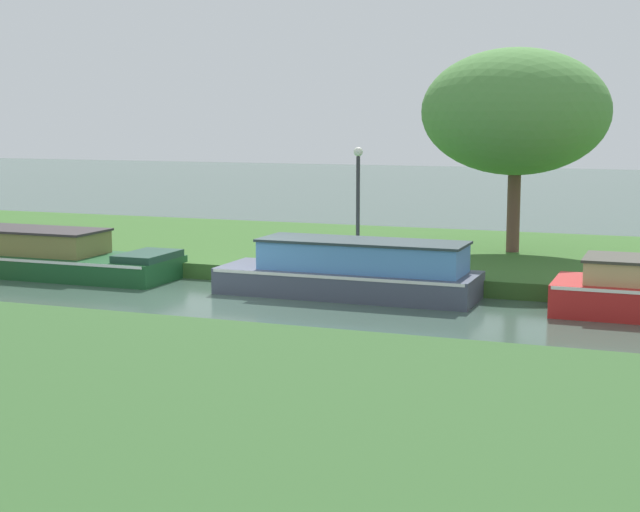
# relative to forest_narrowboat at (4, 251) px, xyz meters

# --- Properties ---
(ground_plane) EXTENTS (120.00, 120.00, 0.00)m
(ground_plane) POSITION_rel_forest_narrowboat_xyz_m (7.31, -1.20, -0.56)
(ground_plane) COLOR #3C5447
(riverbank_far) EXTENTS (72.00, 10.00, 0.40)m
(riverbank_far) POSITION_rel_forest_narrowboat_xyz_m (7.31, 5.80, -0.36)
(riverbank_far) COLOR #356127
(riverbank_far) RESTS_ON ground_plane
(forest_narrowboat) EXTENTS (9.44, 2.16, 1.76)m
(forest_narrowboat) POSITION_rel_forest_narrowboat_xyz_m (0.00, 0.00, 0.00)
(forest_narrowboat) COLOR #1A5028
(forest_narrowboat) RESTS_ON ground_plane
(slate_cruiser) EXTENTS (6.12, 1.95, 1.33)m
(slate_cruiser) POSITION_rel_forest_narrowboat_xyz_m (9.91, 0.00, 0.02)
(slate_cruiser) COLOR #444A5D
(slate_cruiser) RESTS_ON ground_plane
(willow_tree_left) EXTENTS (5.15, 4.60, 5.62)m
(willow_tree_left) POSITION_rel_forest_narrowboat_xyz_m (12.61, 5.78, 3.71)
(willow_tree_left) COLOR brown
(willow_tree_left) RESTS_ON riverbank_far
(lamp_post) EXTENTS (0.24, 0.24, 2.98)m
(lamp_post) POSITION_rel_forest_narrowboat_xyz_m (9.17, 2.55, 1.71)
(lamp_post) COLOR #333338
(lamp_post) RESTS_ON riverbank_far
(mooring_post_near) EXTENTS (0.13, 0.13, 0.52)m
(mooring_post_near) POSITION_rel_forest_narrowboat_xyz_m (-0.48, 1.46, 0.10)
(mooring_post_near) COLOR #46362F
(mooring_post_near) RESTS_ON riverbank_far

